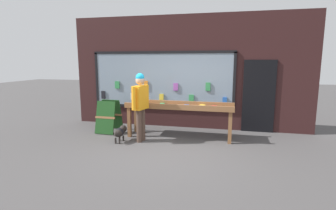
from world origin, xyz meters
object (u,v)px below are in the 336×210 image
object	(u,v)px
display_table_main	(180,109)
person_browsing	(140,102)
sandwich_board_sign	(109,116)
small_dog	(120,132)

from	to	relation	value
display_table_main	person_browsing	world-z (taller)	person_browsing
display_table_main	sandwich_board_sign	bearing A→B (deg)	177.62
small_dog	sandwich_board_sign	size ratio (longest dim) A/B	0.66
person_browsing	sandwich_board_sign	distance (m)	1.51
small_dog	sandwich_board_sign	world-z (taller)	sandwich_board_sign
display_table_main	person_browsing	distance (m)	1.11
sandwich_board_sign	display_table_main	bearing A→B (deg)	-1.37
display_table_main	person_browsing	xyz separation A→B (m)	(-0.90, -0.59, 0.26)
display_table_main	person_browsing	bearing A→B (deg)	-146.88
small_dog	sandwich_board_sign	bearing A→B (deg)	40.72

